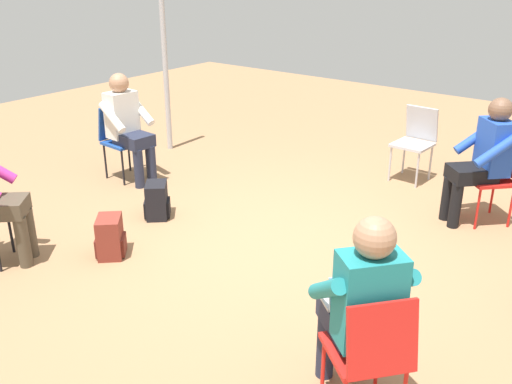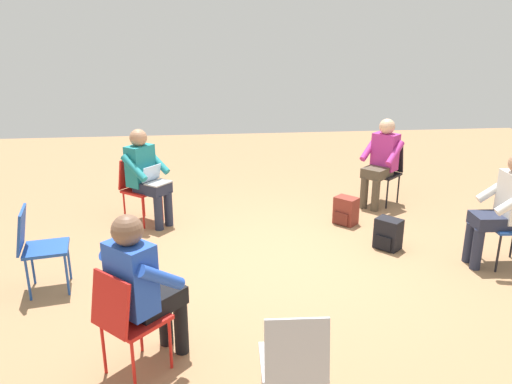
{
  "view_description": "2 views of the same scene",
  "coord_description": "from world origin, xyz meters",
  "px_view_note": "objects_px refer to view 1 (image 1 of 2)",
  "views": [
    {
      "loc": [
        -3.71,
        -2.76,
        2.43
      ],
      "look_at": [
        -0.29,
        -0.12,
        0.64
      ],
      "focal_mm": 40.0,
      "sensor_mm": 36.0,
      "label": 1
    },
    {
      "loc": [
        4.93,
        -0.87,
        2.43
      ],
      "look_at": [
        -0.14,
        -0.32,
        0.75
      ],
      "focal_mm": 35.0,
      "sensor_mm": 36.0,
      "label": 2
    }
  ],
  "objects_px": {
    "chair_southeast": "(497,174)",
    "backpack_near_laptop_user": "(110,239)",
    "chair_southwest": "(371,351)",
    "chair_north": "(120,136)",
    "person_in_blue": "(484,155)",
    "backpack_by_empty_chair": "(157,202)",
    "person_with_laptop": "(361,302)",
    "person_in_white": "(127,122)",
    "chair_east": "(416,138)"
  },
  "relations": [
    {
      "from": "chair_southeast",
      "to": "backpack_near_laptop_user",
      "type": "height_order",
      "value": "chair_southeast"
    },
    {
      "from": "chair_southwest",
      "to": "chair_north",
      "type": "relative_size",
      "value": 1.0
    },
    {
      "from": "person_in_blue",
      "to": "backpack_near_laptop_user",
      "type": "height_order",
      "value": "person_in_blue"
    },
    {
      "from": "chair_north",
      "to": "backpack_by_empty_chair",
      "type": "bearing_deg",
      "value": 68.68
    },
    {
      "from": "person_with_laptop",
      "to": "backpack_near_laptop_user",
      "type": "height_order",
      "value": "person_with_laptop"
    },
    {
      "from": "backpack_near_laptop_user",
      "to": "backpack_by_empty_chair",
      "type": "height_order",
      "value": "same"
    },
    {
      "from": "person_with_laptop",
      "to": "backpack_near_laptop_user",
      "type": "xyz_separation_m",
      "value": [
        0.29,
        2.55,
        -0.53
      ]
    },
    {
      "from": "chair_southwest",
      "to": "backpack_near_laptop_user",
      "type": "distance_m",
      "value": 2.73
    },
    {
      "from": "person_with_laptop",
      "to": "person_in_white",
      "type": "distance_m",
      "value": 4.16
    },
    {
      "from": "chair_north",
      "to": "backpack_by_empty_chair",
      "type": "relative_size",
      "value": 2.36
    },
    {
      "from": "person_in_white",
      "to": "backpack_near_laptop_user",
      "type": "bearing_deg",
      "value": 47.32
    },
    {
      "from": "chair_southeast",
      "to": "backpack_near_laptop_user",
      "type": "bearing_deg",
      "value": 93.38
    },
    {
      "from": "chair_east",
      "to": "person_with_laptop",
      "type": "bearing_deg",
      "value": 111.55
    },
    {
      "from": "chair_east",
      "to": "chair_southeast",
      "type": "height_order",
      "value": "same"
    },
    {
      "from": "chair_southwest",
      "to": "backpack_near_laptop_user",
      "type": "height_order",
      "value": "chair_southwest"
    },
    {
      "from": "chair_southwest",
      "to": "person_in_blue",
      "type": "height_order",
      "value": "person_in_blue"
    },
    {
      "from": "person_in_white",
      "to": "chair_east",
      "type": "bearing_deg",
      "value": 132.06
    },
    {
      "from": "backpack_by_empty_chair",
      "to": "chair_southwest",
      "type": "bearing_deg",
      "value": -112.1
    },
    {
      "from": "backpack_near_laptop_user",
      "to": "person_in_blue",
      "type": "bearing_deg",
      "value": -40.8
    },
    {
      "from": "chair_southeast",
      "to": "backpack_near_laptop_user",
      "type": "xyz_separation_m",
      "value": [
        -2.77,
        2.4,
        -0.34
      ]
    },
    {
      "from": "person_with_laptop",
      "to": "person_in_white",
      "type": "relative_size",
      "value": 1.0
    },
    {
      "from": "chair_southwest",
      "to": "backpack_by_empty_chair",
      "type": "distance_m",
      "value": 3.2
    },
    {
      "from": "person_with_laptop",
      "to": "chair_southeast",
      "type": "bearing_deg",
      "value": 42.27
    },
    {
      "from": "chair_east",
      "to": "chair_southwest",
      "type": "distance_m",
      "value": 4.02
    },
    {
      "from": "chair_east",
      "to": "chair_southwest",
      "type": "bearing_deg",
      "value": 112.83
    },
    {
      "from": "chair_southeast",
      "to": "backpack_by_empty_chair",
      "type": "xyz_separation_m",
      "value": [
        -1.97,
        2.67,
        -0.34
      ]
    },
    {
      "from": "chair_east",
      "to": "backpack_by_empty_chair",
      "type": "height_order",
      "value": "chair_east"
    },
    {
      "from": "person_in_white",
      "to": "chair_north",
      "type": "bearing_deg",
      "value": -90.0
    },
    {
      "from": "chair_southeast",
      "to": "person_with_laptop",
      "type": "bearing_deg",
      "value": 137.08
    },
    {
      "from": "chair_southeast",
      "to": "backpack_by_empty_chair",
      "type": "distance_m",
      "value": 3.34
    },
    {
      "from": "person_in_white",
      "to": "backpack_near_laptop_user",
      "type": "distance_m",
      "value": 1.93
    },
    {
      "from": "person_in_white",
      "to": "backpack_by_empty_chair",
      "type": "relative_size",
      "value": 3.44
    },
    {
      "from": "person_in_blue",
      "to": "backpack_near_laptop_user",
      "type": "bearing_deg",
      "value": 93.54
    },
    {
      "from": "chair_southeast",
      "to": "chair_north",
      "type": "xyz_separation_m",
      "value": [
        -1.42,
        3.85,
        0.0
      ]
    },
    {
      "from": "chair_southwest",
      "to": "chair_north",
      "type": "xyz_separation_m",
      "value": [
        1.75,
        4.12,
        0.0
      ]
    },
    {
      "from": "chair_southeast",
      "to": "person_in_blue",
      "type": "distance_m",
      "value": 0.26
    },
    {
      "from": "person_in_blue",
      "to": "person_in_white",
      "type": "distance_m",
      "value": 3.8
    },
    {
      "from": "chair_southwest",
      "to": "chair_southeast",
      "type": "distance_m",
      "value": 3.18
    },
    {
      "from": "person_with_laptop",
      "to": "person_in_blue",
      "type": "xyz_separation_m",
      "value": [
        2.94,
        0.26,
        0.0
      ]
    },
    {
      "from": "chair_north",
      "to": "person_in_blue",
      "type": "height_order",
      "value": "person_in_blue"
    },
    {
      "from": "chair_east",
      "to": "person_with_laptop",
      "type": "xyz_separation_m",
      "value": [
        -3.67,
        -1.24,
        0.2
      ]
    },
    {
      "from": "person_in_blue",
      "to": "chair_east",
      "type": "bearing_deg",
      "value": 7.14
    },
    {
      "from": "chair_southeast",
      "to": "person_in_white",
      "type": "distance_m",
      "value": 3.95
    },
    {
      "from": "backpack_near_laptop_user",
      "to": "chair_east",
      "type": "bearing_deg",
      "value": -21.19
    },
    {
      "from": "chair_east",
      "to": "person_with_laptop",
      "type": "height_order",
      "value": "person_with_laptop"
    },
    {
      "from": "person_with_laptop",
      "to": "backpack_near_laptop_user",
      "type": "distance_m",
      "value": 2.62
    },
    {
      "from": "backpack_by_empty_chair",
      "to": "backpack_near_laptop_user",
      "type": "bearing_deg",
      "value": -161.39
    },
    {
      "from": "person_in_white",
      "to": "backpack_by_empty_chair",
      "type": "bearing_deg",
      "value": 65.63
    },
    {
      "from": "person_in_white",
      "to": "person_with_laptop",
      "type": "bearing_deg",
      "value": 70.68
    },
    {
      "from": "chair_southwest",
      "to": "backpack_by_empty_chair",
      "type": "height_order",
      "value": "chair_southwest"
    }
  ]
}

